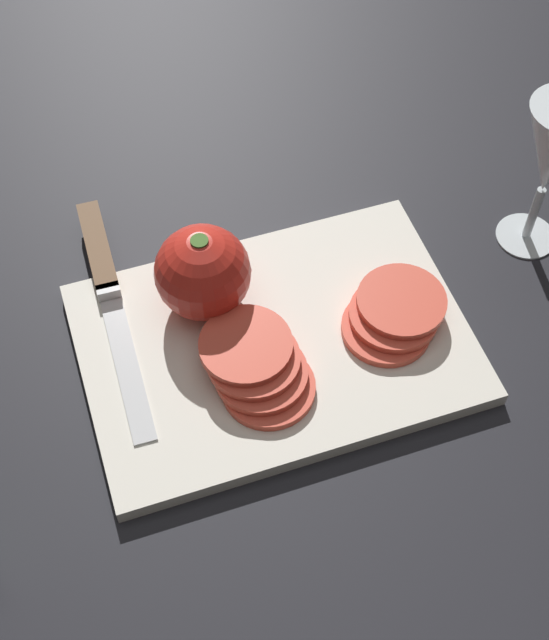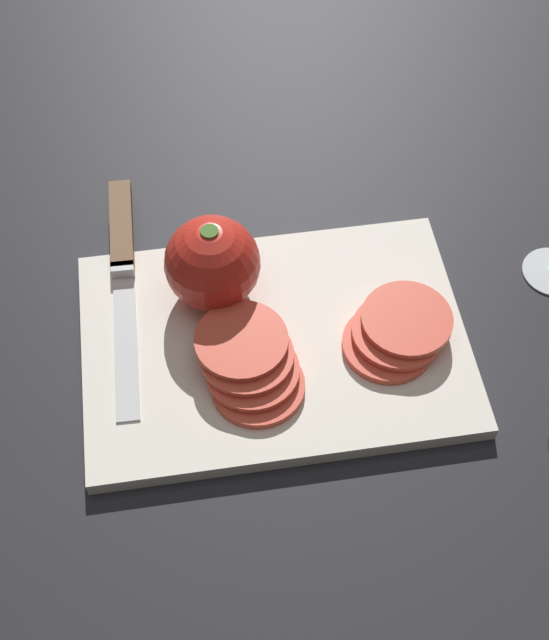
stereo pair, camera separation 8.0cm
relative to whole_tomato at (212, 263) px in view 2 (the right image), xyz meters
name	(u,v)px [view 2 (the right image)]	position (x,y,z in m)	size (l,w,h in m)	color
ground_plane	(319,312)	(-0.10, 0.03, -0.06)	(3.00, 3.00, 0.00)	black
cutting_board	(274,343)	(-0.05, 0.06, -0.05)	(0.36, 0.25, 0.02)	silver
whole_tomato	(212,263)	(0.00, 0.00, 0.00)	(0.09, 0.09, 0.09)	red
knife	(122,246)	(0.09, -0.07, -0.04)	(0.03, 0.28, 0.01)	silver
tomato_slice_stack_near	(250,363)	(-0.02, 0.10, -0.03)	(0.09, 0.12, 0.03)	#DB4C38
tomato_slice_stack_far	(397,332)	(-0.16, 0.08, -0.03)	(0.10, 0.10, 0.02)	#DB4C38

